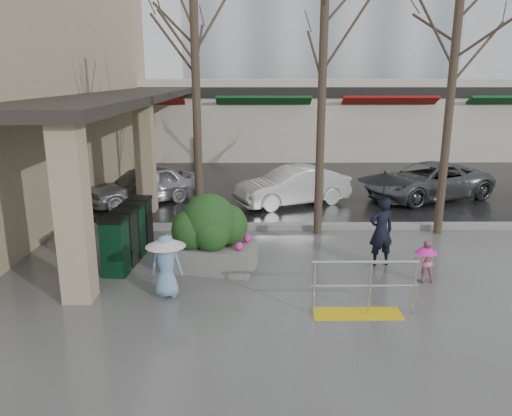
{
  "coord_description": "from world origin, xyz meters",
  "views": [
    {
      "loc": [
        -0.62,
        -9.4,
        4.17
      ],
      "look_at": [
        -0.5,
        1.41,
        1.3
      ],
      "focal_mm": 35.0,
      "sensor_mm": 36.0,
      "label": 1
    }
  ],
  "objects_px": {
    "tree_mideast": "(455,47)",
    "planter": "(210,233)",
    "tree_midwest": "(324,31)",
    "child_pink": "(425,258)",
    "tree_west": "(195,38)",
    "handrail": "(362,295)",
    "woman": "(383,209)",
    "car_a": "(142,185)",
    "car_b": "(293,186)",
    "news_boxes": "(129,233)",
    "child_blue": "(166,260)",
    "car_c": "(428,181)"
  },
  "relations": [
    {
      "from": "child_pink",
      "to": "child_blue",
      "type": "relative_size",
      "value": 0.72
    },
    {
      "from": "child_pink",
      "to": "car_c",
      "type": "distance_m",
      "value": 7.66
    },
    {
      "from": "news_boxes",
      "to": "car_a",
      "type": "xyz_separation_m",
      "value": [
        -0.81,
        5.39,
        -0.02
      ]
    },
    {
      "from": "car_c",
      "to": "news_boxes",
      "type": "bearing_deg",
      "value": -79.29
    },
    {
      "from": "tree_midwest",
      "to": "planter",
      "type": "relative_size",
      "value": 3.28
    },
    {
      "from": "child_pink",
      "to": "tree_west",
      "type": "bearing_deg",
      "value": -30.36
    },
    {
      "from": "planter",
      "to": "car_a",
      "type": "height_order",
      "value": "planter"
    },
    {
      "from": "handrail",
      "to": "tree_west",
      "type": "xyz_separation_m",
      "value": [
        -3.36,
        4.8,
        4.71
      ]
    },
    {
      "from": "tree_midwest",
      "to": "tree_mideast",
      "type": "xyz_separation_m",
      "value": [
        3.3,
        -0.0,
        -0.37
      ]
    },
    {
      "from": "planter",
      "to": "news_boxes",
      "type": "distance_m",
      "value": 2.01
    },
    {
      "from": "tree_west",
      "to": "child_pink",
      "type": "bearing_deg",
      "value": -33.53
    },
    {
      "from": "tree_midwest",
      "to": "child_pink",
      "type": "xyz_separation_m",
      "value": [
        1.8,
        -3.31,
        -4.73
      ]
    },
    {
      "from": "tree_midwest",
      "to": "child_blue",
      "type": "height_order",
      "value": "tree_midwest"
    },
    {
      "from": "car_b",
      "to": "car_c",
      "type": "relative_size",
      "value": 0.84
    },
    {
      "from": "tree_mideast",
      "to": "planter",
      "type": "xyz_separation_m",
      "value": [
        -6.02,
        -2.55,
        -4.04
      ]
    },
    {
      "from": "woman",
      "to": "child_blue",
      "type": "xyz_separation_m",
      "value": [
        -4.55,
        -1.63,
        -0.56
      ]
    },
    {
      "from": "tree_mideast",
      "to": "tree_midwest",
      "type": "bearing_deg",
      "value": 180.0
    },
    {
      "from": "car_a",
      "to": "car_c",
      "type": "xyz_separation_m",
      "value": [
        9.79,
        0.52,
        0.0
      ]
    },
    {
      "from": "tree_west",
      "to": "child_blue",
      "type": "height_order",
      "value": "tree_west"
    },
    {
      "from": "child_blue",
      "to": "tree_midwest",
      "type": "bearing_deg",
      "value": -126.86
    },
    {
      "from": "child_pink",
      "to": "tree_mideast",
      "type": "bearing_deg",
      "value": -111.19
    },
    {
      "from": "woman",
      "to": "child_pink",
      "type": "height_order",
      "value": "woman"
    },
    {
      "from": "woman",
      "to": "news_boxes",
      "type": "bearing_deg",
      "value": -17.31
    },
    {
      "from": "tree_west",
      "to": "child_blue",
      "type": "xyz_separation_m",
      "value": [
        -0.25,
        -3.98,
        -4.33
      ]
    },
    {
      "from": "handrail",
      "to": "child_blue",
      "type": "bearing_deg",
      "value": 167.17
    },
    {
      "from": "handrail",
      "to": "child_blue",
      "type": "xyz_separation_m",
      "value": [
        -3.61,
        0.82,
        0.38
      ]
    },
    {
      "from": "child_blue",
      "to": "news_boxes",
      "type": "xyz_separation_m",
      "value": [
        -1.2,
        1.98,
        -0.11
      ]
    },
    {
      "from": "child_blue",
      "to": "car_a",
      "type": "height_order",
      "value": "car_a"
    },
    {
      "from": "tree_west",
      "to": "child_pink",
      "type": "distance_m",
      "value": 7.54
    },
    {
      "from": "tree_mideast",
      "to": "child_blue",
      "type": "distance_m",
      "value": 8.84
    },
    {
      "from": "handrail",
      "to": "car_c",
      "type": "distance_m",
      "value": 9.67
    },
    {
      "from": "woman",
      "to": "planter",
      "type": "xyz_separation_m",
      "value": [
        -3.83,
        -0.21,
        -0.49
      ]
    },
    {
      "from": "tree_midwest",
      "to": "woman",
      "type": "xyz_separation_m",
      "value": [
        1.11,
        -2.34,
        -3.92
      ]
    },
    {
      "from": "tree_midwest",
      "to": "car_b",
      "type": "bearing_deg",
      "value": 97.71
    },
    {
      "from": "tree_west",
      "to": "news_boxes",
      "type": "height_order",
      "value": "tree_west"
    },
    {
      "from": "child_blue",
      "to": "planter",
      "type": "relative_size",
      "value": 0.58
    },
    {
      "from": "tree_mideast",
      "to": "woman",
      "type": "relative_size",
      "value": 2.99
    },
    {
      "from": "handrail",
      "to": "woman",
      "type": "distance_m",
      "value": 2.79
    },
    {
      "from": "handrail",
      "to": "planter",
      "type": "height_order",
      "value": "planter"
    },
    {
      "from": "child_pink",
      "to": "woman",
      "type": "bearing_deg",
      "value": -51.29
    },
    {
      "from": "child_pink",
      "to": "planter",
      "type": "relative_size",
      "value": 0.42
    },
    {
      "from": "handrail",
      "to": "car_a",
      "type": "bearing_deg",
      "value": 124.43
    },
    {
      "from": "tree_west",
      "to": "child_blue",
      "type": "distance_m",
      "value": 5.89
    },
    {
      "from": "handrail",
      "to": "child_pink",
      "type": "height_order",
      "value": "handrail"
    },
    {
      "from": "tree_midwest",
      "to": "woman",
      "type": "bearing_deg",
      "value": -64.71
    },
    {
      "from": "car_b",
      "to": "car_a",
      "type": "bearing_deg",
      "value": -116.68
    },
    {
      "from": "child_blue",
      "to": "news_boxes",
      "type": "relative_size",
      "value": 0.53
    },
    {
      "from": "planter",
      "to": "car_a",
      "type": "bearing_deg",
      "value": 114.72
    },
    {
      "from": "news_boxes",
      "to": "tree_mideast",
      "type": "bearing_deg",
      "value": 19.17
    },
    {
      "from": "tree_mideast",
      "to": "news_boxes",
      "type": "xyz_separation_m",
      "value": [
        -7.94,
        -2.0,
        -4.21
      ]
    }
  ]
}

